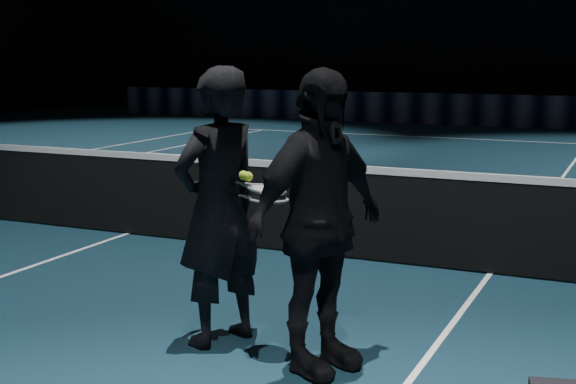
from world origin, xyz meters
name	(u,v)px	position (x,y,z in m)	size (l,w,h in m)	color
floor	(128,234)	(0.00, 0.00, 0.00)	(36.00, 36.00, 0.00)	#0D2530
court_lines	(128,234)	(0.00, 0.00, 0.00)	(10.98, 23.78, 0.01)	white
net_mesh	(126,195)	(0.00, 0.00, 0.45)	(12.80, 0.02, 0.86)	black
net_tape	(125,155)	(0.00, 0.00, 0.92)	(12.80, 0.03, 0.07)	white
sponsor_backdrop	(446,109)	(0.00, 15.50, 0.45)	(22.00, 0.15, 0.90)	black
player_a	(218,208)	(2.67, -2.60, 0.98)	(0.72, 0.47, 1.97)	black
player_b	(318,223)	(3.50, -2.79, 0.98)	(1.15, 0.48, 1.97)	black
racket_lower	(269,199)	(3.11, -2.70, 1.09)	(0.68, 0.22, 0.03)	black
racket_upper	(267,189)	(3.07, -2.65, 1.15)	(0.68, 0.22, 0.03)	black
tennis_balls	(246,174)	(2.92, -2.65, 1.25)	(0.12, 0.10, 0.12)	#B5CB2B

